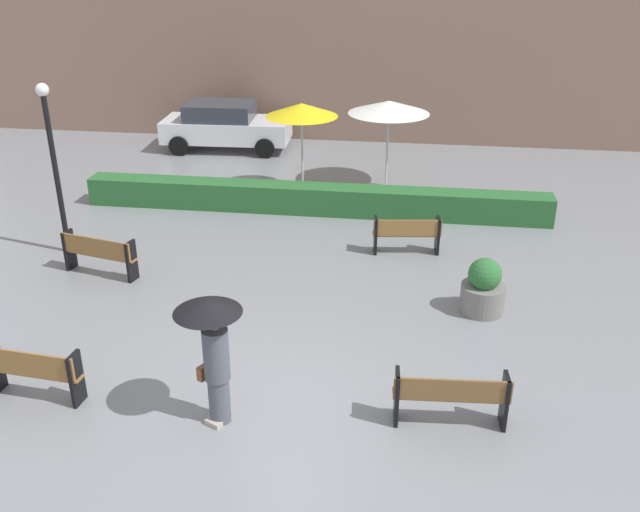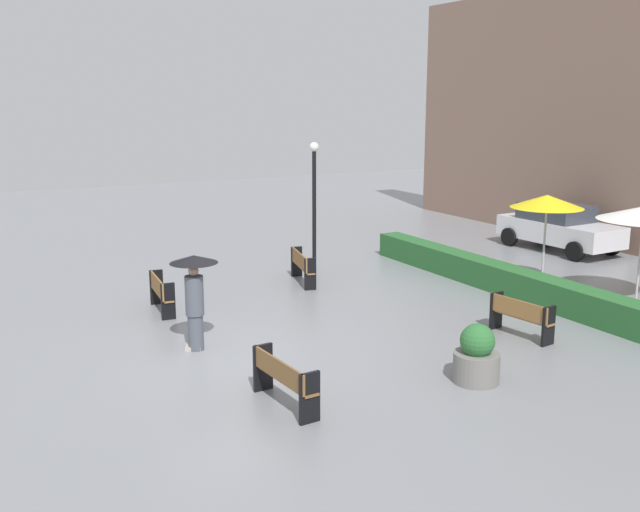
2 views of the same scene
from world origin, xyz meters
TOP-DOWN VIEW (x-y plane):
  - ground_plane at (0.00, 0.00)m, footprint 60.00×60.00m
  - bench_near_right at (2.87, 0.04)m, footprint 1.71×0.48m
  - bench_far_left at (-4.36, 4.09)m, footprint 1.73×0.70m
  - bench_back_row at (2.07, 6.13)m, footprint 1.56×0.56m
  - bench_near_left at (-3.51, -0.19)m, footprint 1.56×0.47m
  - pedestrian_with_umbrella at (-0.56, -0.31)m, footprint 0.99×0.99m
  - planter_pot at (3.59, 3.61)m, footprint 0.85×0.85m
  - lamp_post at (-5.62, 5.16)m, footprint 0.28×0.28m
  - patio_umbrella_yellow at (-0.92, 9.81)m, footprint 1.96×1.96m
  - hedge_strip at (-0.38, 8.40)m, footprint 12.09×0.70m
  - parked_car at (-4.20, 13.84)m, footprint 4.27×2.11m

SIDE VIEW (x-z plane):
  - ground_plane at x=0.00m, z-range 0.00..0.00m
  - hedge_strip at x=-0.38m, z-range 0.00..0.72m
  - planter_pot at x=3.59m, z-range -0.08..1.03m
  - bench_back_row at x=2.07m, z-range 0.07..0.92m
  - bench_near_right at x=2.87m, z-range 0.09..0.94m
  - bench_near_left at x=-3.51m, z-range 0.08..0.96m
  - bench_far_left at x=-4.36m, z-range 0.09..0.97m
  - parked_car at x=-4.20m, z-range 0.03..1.60m
  - pedestrian_with_umbrella at x=-0.56m, z-range 0.31..2.28m
  - patio_umbrella_yellow at x=-0.92m, z-range 1.09..3.62m
  - lamp_post at x=-5.62m, z-range 0.44..4.27m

